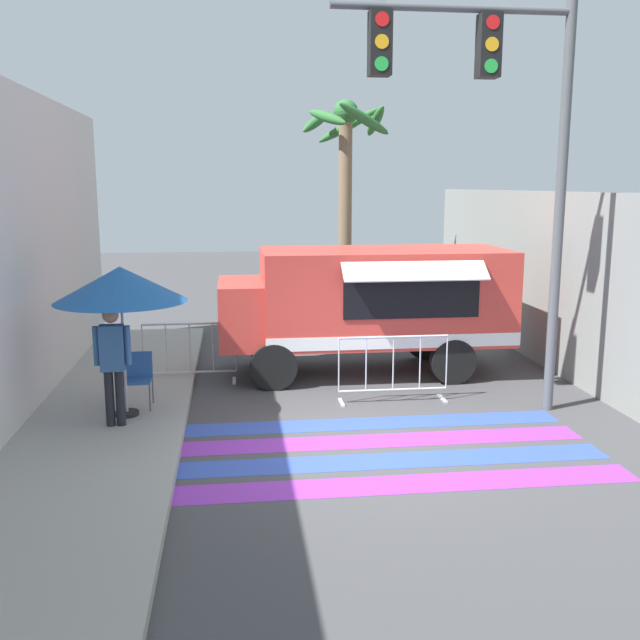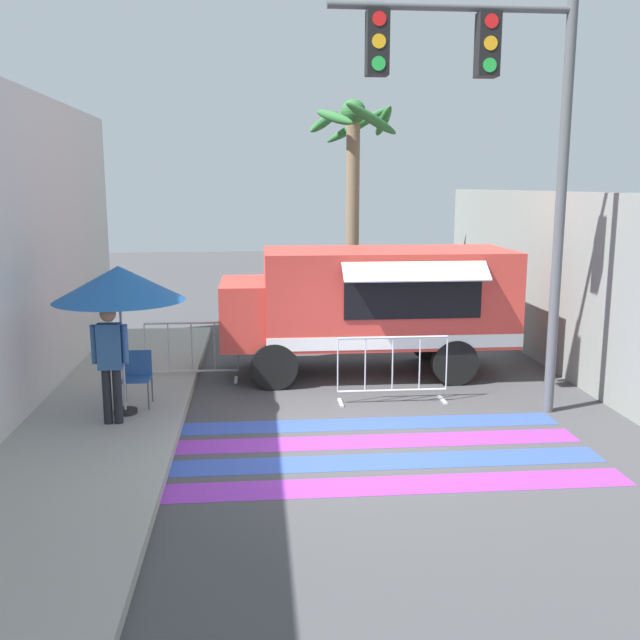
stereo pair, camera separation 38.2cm
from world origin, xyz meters
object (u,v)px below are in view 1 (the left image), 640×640
Objects in this scene: folding_chair at (138,374)px; barricade_side at (190,354)px; barricade_front at (393,369)px; vendor_person at (113,358)px; palm_tree at (346,169)px; food_truck at (362,300)px; patio_umbrella at (120,285)px; traffic_signal_pole at (492,114)px.

folding_chair is 0.50× the size of barricade_side.
barricade_front is (4.17, 0.19, -0.10)m from folding_chair.
vendor_person is at bearing -109.05° from barricade_side.
folding_chair is 0.15× the size of palm_tree.
food_truck is at bearing -94.59° from palm_tree.
food_truck reaches higher than folding_chair.
patio_umbrella is at bearing -122.70° from palm_tree.
barricade_front is (-1.26, 0.73, -4.09)m from traffic_signal_pole.
vendor_person is at bearing -176.25° from traffic_signal_pole.
vendor_person reaches higher than barricade_front.
patio_umbrella is 1.30× the size of vendor_person.
patio_umbrella is 2.65× the size of folding_chair.
vendor_person is 0.94× the size of barricade_front.
patio_umbrella is 1.33× the size of barricade_side.
palm_tree is (0.17, 6.30, 3.43)m from barricade_front.
folding_chair is at bearing -177.38° from barricade_front.
food_truck is 3.12× the size of vendor_person.
palm_tree reaches higher than barricade_front.
barricade_front and barricade_side have the same top height.
traffic_signal_pole is at bearing -0.88° from patio_umbrella.
folding_chair is 4.17m from barricade_front.
traffic_signal_pole reaches higher than palm_tree.
barricade_side is at bearing -127.54° from palm_tree.
patio_umbrella reaches higher than vendor_person.
barricade_side is at bearing 153.91° from traffic_signal_pole.
traffic_signal_pole is 3.78× the size of barricade_side.
patio_umbrella is 8.45m from palm_tree.
palm_tree reaches higher than vendor_person.
vendor_person is at bearing -165.91° from barricade_front.
traffic_signal_pole is at bearing -10.15° from vendor_person.
palm_tree is at bearing 85.41° from food_truck.
vendor_person is at bearing -144.18° from food_truck.
barricade_side is 0.30× the size of palm_tree.
food_truck is 2.40× the size of patio_umbrella.
patio_umbrella is at bearing -147.90° from food_truck.
traffic_signal_pole is 7.14m from palm_tree.
patio_umbrella is at bearing 64.63° from vendor_person.
palm_tree reaches higher than folding_chair.
barricade_front is (0.18, -1.93, -0.89)m from food_truck.
barricade_side is (0.83, 2.23, -1.60)m from patio_umbrella.
traffic_signal_pole reaches higher than vendor_person.
palm_tree is at bearing 52.46° from barricade_side.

